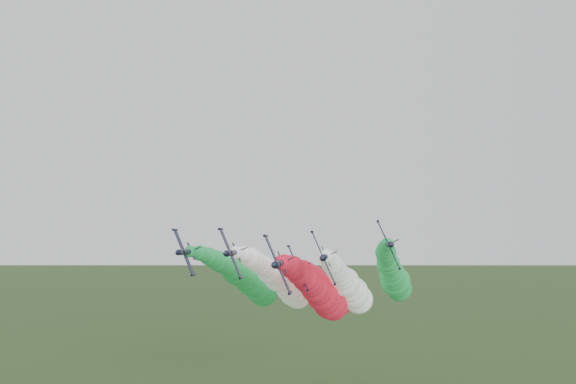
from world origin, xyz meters
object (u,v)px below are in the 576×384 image
Objects in this scene: jet_trail at (328,291)px; jet_lead at (319,292)px; jet_inner_right at (349,286)px; jet_outer_left at (246,280)px; jet_inner_left at (282,282)px; jet_outer_right at (393,275)px.

jet_lead is at bearing -91.97° from jet_trail.
jet_outer_left is (-28.62, 11.37, 0.54)m from jet_inner_right.
jet_lead is 0.99× the size of jet_trail.
jet_trail is at bearing 51.44° from jet_inner_left.
jet_inner_left is 19.01m from jet_trail.
jet_inner_right is 15.94m from jet_outer_right.
jet_lead reaches higher than jet_trail.
jet_outer_right is (18.89, 20.62, 2.93)m from jet_lead.
jet_outer_left is (-21.74, 21.76, 1.20)m from jet_lead.
jet_trail is (22.72, 6.75, -3.57)m from jet_outer_left.
jet_trail is (0.98, 28.51, -2.37)m from jet_lead.
jet_lead is 30.78m from jet_outer_left.
jet_lead is 1.00× the size of jet_outer_right.
jet_outer_left is at bearing -163.45° from jet_trail.
jet_outer_right reaches higher than jet_inner_left.
jet_inner_left is 13.58m from jet_outer_left.
jet_lead is 1.00× the size of jet_inner_right.
jet_inner_right reaches higher than jet_lead.
jet_outer_left reaches higher than jet_trail.
jet_outer_left is at bearing 158.34° from jet_inner_right.
jet_outer_right reaches higher than jet_inner_right.
jet_inner_left is 0.99× the size of jet_trail.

